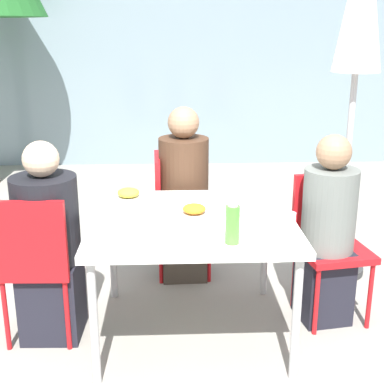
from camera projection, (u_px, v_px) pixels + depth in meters
ground_plane at (192, 331)px, 3.20m from camera, size 24.00×24.00×0.00m
building_facade at (178, 47)px, 6.75m from camera, size 10.00×0.20×3.00m
dining_table at (192, 227)px, 3.00m from camera, size 1.13×1.04×0.72m
chair_left at (36, 257)px, 2.96m from camera, size 0.41×0.41×0.88m
person_left at (48, 248)px, 3.03m from camera, size 0.37×0.37×1.16m
chair_right at (329, 234)px, 3.28m from camera, size 0.46×0.46×0.88m
person_right at (327, 235)px, 3.19m from camera, size 0.33×0.33×1.16m
chair_far at (172, 205)px, 3.81m from camera, size 0.41×0.41×0.88m
person_far at (184, 199)px, 3.75m from camera, size 0.34×0.34×1.23m
closed_umbrella at (361, 13)px, 3.43m from camera, size 0.36×0.36×2.47m
plate_0 at (128, 195)px, 3.30m from camera, size 0.25×0.25×0.07m
plate_1 at (194, 211)px, 3.01m from camera, size 0.24×0.24×0.07m
bottle at (233, 224)px, 2.60m from camera, size 0.07×0.07×0.21m
drinking_cup at (289, 220)px, 2.82m from camera, size 0.07×0.07×0.09m
salad_bowl at (253, 198)px, 3.25m from camera, size 0.20×0.20×0.05m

